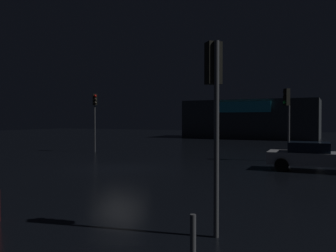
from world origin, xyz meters
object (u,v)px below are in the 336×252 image
at_px(store_building, 251,119).
at_px(car_near, 312,156).
at_px(traffic_signal_opposite, 95,107).
at_px(traffic_signal_cross_right, 214,90).
at_px(traffic_signal_cross_left, 287,109).

relative_size(store_building, car_near, 4.00).
bearing_deg(traffic_signal_opposite, traffic_signal_cross_right, -44.76).
height_order(traffic_signal_opposite, traffic_signal_cross_right, traffic_signal_opposite).
height_order(store_building, car_near, store_building).
bearing_deg(car_near, traffic_signal_opposite, 168.40).
distance_m(store_building, traffic_signal_cross_right, 41.06).
bearing_deg(store_building, traffic_signal_cross_left, -72.79).
bearing_deg(store_building, car_near, -71.87).
bearing_deg(traffic_signal_cross_right, traffic_signal_opposite, 135.24).
bearing_deg(traffic_signal_cross_left, car_near, -65.72).
distance_m(traffic_signal_cross_right, car_near, 11.63).
relative_size(traffic_signal_cross_left, car_near, 1.02).
relative_size(traffic_signal_opposite, traffic_signal_cross_left, 1.03).
distance_m(store_building, car_near, 30.53).
distance_m(traffic_signal_opposite, traffic_signal_cross_left, 14.45).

